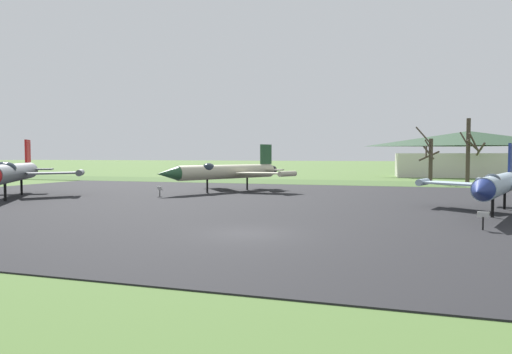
{
  "coord_description": "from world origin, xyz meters",
  "views": [
    {
      "loc": [
        6.71,
        -20.2,
        3.67
      ],
      "look_at": [
        -4.04,
        14.09,
        2.0
      ],
      "focal_mm": 32.29,
      "sensor_mm": 36.0,
      "label": 1
    }
  ],
  "objects_px": {
    "info_placard_front_right": "(160,190)",
    "jet_fighter_rear_center": "(499,184)",
    "jet_fighter_front_left": "(13,172)",
    "jet_fighter_front_right": "(225,171)",
    "info_placard_rear_center": "(483,219)",
    "visitor_building": "(468,154)"
  },
  "relations": [
    {
      "from": "jet_fighter_rear_center",
      "to": "visitor_building",
      "type": "xyz_separation_m",
      "value": [
        5.16,
        53.74,
        1.99
      ]
    },
    {
      "from": "jet_fighter_front_left",
      "to": "visitor_building",
      "type": "relative_size",
      "value": 0.57
    },
    {
      "from": "info_placard_rear_center",
      "to": "jet_fighter_rear_center",
      "type": "bearing_deg",
      "value": 74.71
    },
    {
      "from": "jet_fighter_front_right",
      "to": "jet_fighter_rear_center",
      "type": "xyz_separation_m",
      "value": [
        22.74,
        -11.49,
        -0.18
      ]
    },
    {
      "from": "jet_fighter_front_right",
      "to": "info_placard_rear_center",
      "type": "xyz_separation_m",
      "value": [
        20.73,
        -18.83,
        -1.48
      ]
    },
    {
      "from": "jet_fighter_front_left",
      "to": "jet_fighter_front_right",
      "type": "distance_m",
      "value": 19.04
    },
    {
      "from": "jet_fighter_front_right",
      "to": "info_placard_rear_center",
      "type": "bearing_deg",
      "value": -42.24
    },
    {
      "from": "jet_fighter_front_right",
      "to": "jet_fighter_rear_center",
      "type": "height_order",
      "value": "jet_fighter_front_right"
    },
    {
      "from": "info_placard_front_right",
      "to": "info_placard_rear_center",
      "type": "xyz_separation_m",
      "value": [
        24.28,
        -11.89,
        0.02
      ]
    },
    {
      "from": "jet_fighter_front_right",
      "to": "info_placard_rear_center",
      "type": "distance_m",
      "value": 28.04
    },
    {
      "from": "jet_fighter_front_left",
      "to": "jet_fighter_front_right",
      "type": "relative_size",
      "value": 1.0
    },
    {
      "from": "jet_fighter_front_right",
      "to": "visitor_building",
      "type": "bearing_deg",
      "value": 56.56
    },
    {
      "from": "jet_fighter_rear_center",
      "to": "info_placard_rear_center",
      "type": "bearing_deg",
      "value": -105.29
    },
    {
      "from": "visitor_building",
      "to": "info_placard_rear_center",
      "type": "bearing_deg",
      "value": -96.7
    },
    {
      "from": "jet_fighter_front_left",
      "to": "info_placard_front_right",
      "type": "bearing_deg",
      "value": 25.9
    },
    {
      "from": "info_placard_front_right",
      "to": "jet_fighter_rear_center",
      "type": "relative_size",
      "value": 0.07
    },
    {
      "from": "info_placard_front_right",
      "to": "info_placard_rear_center",
      "type": "bearing_deg",
      "value": -26.09
    },
    {
      "from": "info_placard_front_right",
      "to": "visitor_building",
      "type": "xyz_separation_m",
      "value": [
        31.45,
        49.18,
        3.3
      ]
    },
    {
      "from": "jet_fighter_front_left",
      "to": "jet_fighter_rear_center",
      "type": "bearing_deg",
      "value": 1.21
    },
    {
      "from": "jet_fighter_rear_center",
      "to": "visitor_building",
      "type": "distance_m",
      "value": 54.02
    },
    {
      "from": "jet_fighter_front_left",
      "to": "info_placard_rear_center",
      "type": "distance_m",
      "value": 35.93
    },
    {
      "from": "jet_fighter_front_left",
      "to": "info_placard_rear_center",
      "type": "xyz_separation_m",
      "value": [
        35.29,
        -6.55,
        -1.66
      ]
    }
  ]
}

